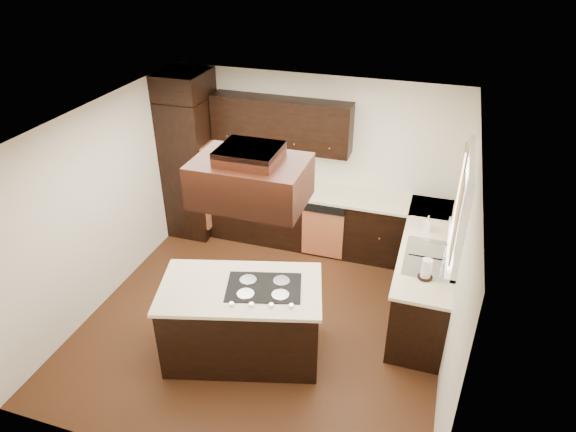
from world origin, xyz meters
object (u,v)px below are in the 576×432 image
Objects in this scene: oven_column at (192,167)px; spice_rack at (257,174)px; range_hood at (251,181)px; island at (242,322)px.

spice_rack is at bearing 4.57° from oven_column.
spice_rack is at bearing 110.20° from range_hood.
island is 1.73m from range_hood.
island is (1.73, -2.31, -0.62)m from oven_column.
spice_rack reaches higher than island.
range_hood is (0.14, 0.05, 1.72)m from island.
oven_column is at bearing 129.74° from range_hood.
oven_column is 1.02m from spice_rack.
range_hood is 3.19× the size of spice_rack.
range_hood reaches higher than spice_rack.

